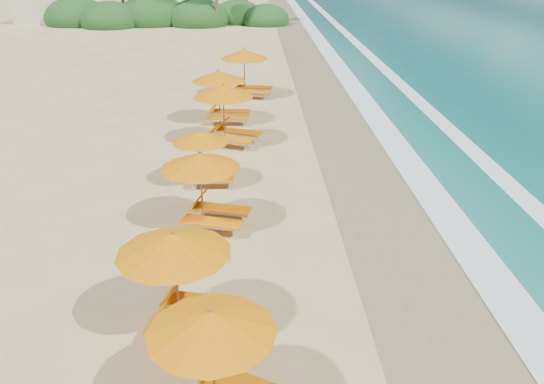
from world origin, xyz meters
name	(u,v)px	position (x,y,z in m)	size (l,w,h in m)	color
ground	(272,228)	(0.00, 0.00, 0.00)	(160.00, 160.00, 0.00)	tan
wet_sand	(404,226)	(4.00, 0.00, 0.01)	(4.00, 160.00, 0.01)	#8E7C54
surf_foam	(492,224)	(6.70, 0.00, 0.03)	(4.00, 160.00, 0.01)	white
station_2	(222,358)	(-1.12, -6.97, 1.28)	(3.05, 3.05, 2.29)	olive
station_3	(184,276)	(-2.02, -4.55, 1.38)	(3.00, 2.88, 2.46)	olive
station_4	(207,185)	(-1.89, 0.27, 1.33)	(2.96, 2.87, 2.38)	olive
station_5	(206,154)	(-2.18, 3.40, 1.12)	(2.16, 1.99, 2.01)	olive
station_6	(228,111)	(-1.55, 7.63, 1.44)	(3.35, 3.31, 2.57)	olive
station_7	(223,93)	(-1.90, 10.71, 1.42)	(2.85, 2.67, 2.53)	olive
station_8	(248,70)	(-0.75, 15.47, 1.49)	(3.23, 3.10, 2.66)	olive
treeline	(162,15)	(-9.94, 45.51, 1.00)	(25.80, 8.80, 9.74)	#163D14
beach_building	(53,9)	(-22.00, 48.00, 1.40)	(7.00, 5.00, 2.80)	beige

